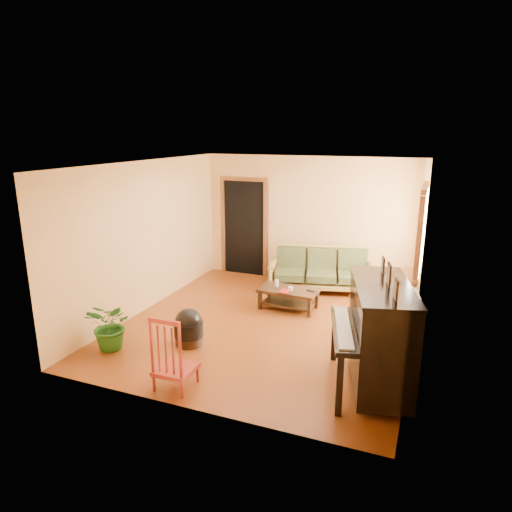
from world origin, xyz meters
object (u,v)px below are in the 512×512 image
at_px(armchair, 394,313).
at_px(red_chair, 175,351).
at_px(footstool, 189,331).
at_px(ceramic_crock, 395,288).
at_px(piano, 380,337).
at_px(potted_plant, 111,326).
at_px(sofa, 321,270).
at_px(coffee_table, 288,299).

relative_size(armchair, red_chair, 0.78).
distance_m(footstool, ceramic_crock, 4.28).
relative_size(footstool, red_chair, 0.45).
relative_size(red_chair, ceramic_crock, 3.92).
relative_size(armchair, footstool, 1.74).
relative_size(armchair, piano, 0.50).
distance_m(piano, potted_plant, 3.73).
xyz_separation_m(footstool, ceramic_crock, (2.65, 3.36, -0.08)).
bearing_deg(sofa, ceramic_crock, -0.58).
bearing_deg(armchair, ceramic_crock, 84.15).
xyz_separation_m(sofa, potted_plant, (-2.21, -3.58, -0.07)).
bearing_deg(red_chair, potted_plant, 158.49).
bearing_deg(coffee_table, footstool, -116.51).
relative_size(piano, red_chair, 1.56).
height_order(armchair, footstool, armchair).
height_order(sofa, footstool, sofa).
xyz_separation_m(red_chair, potted_plant, (-1.39, 0.54, -0.12)).
distance_m(coffee_table, piano, 2.78).
distance_m(coffee_table, potted_plant, 3.09).
bearing_deg(armchair, sofa, 123.51).
xyz_separation_m(armchair, footstool, (-2.78, -1.41, -0.17)).
height_order(sofa, piano, piano).
bearing_deg(potted_plant, red_chair, -21.15).
bearing_deg(sofa, coffee_table, -118.96).
xyz_separation_m(armchair, red_chair, (-2.35, -2.49, 0.11)).
height_order(red_chair, ceramic_crock, red_chair).
height_order(ceramic_crock, potted_plant, potted_plant).
distance_m(piano, red_chair, 2.49).
xyz_separation_m(sofa, footstool, (-1.26, -3.03, -0.23)).
xyz_separation_m(piano, ceramic_crock, (-0.10, 3.53, -0.55)).
bearing_deg(potted_plant, sofa, 58.31).
bearing_deg(red_chair, ceramic_crock, 63.13).
bearing_deg(sofa, footstool, -126.13).
xyz_separation_m(armchair, potted_plant, (-3.74, -1.96, -0.01)).
xyz_separation_m(armchair, piano, (-0.04, -1.59, 0.29)).
bearing_deg(potted_plant, ceramic_crock, 47.27).
height_order(armchair, red_chair, red_chair).
height_order(piano, red_chair, piano).
bearing_deg(footstool, red_chair, -68.07).
height_order(sofa, potted_plant, sofa).
bearing_deg(coffee_table, armchair, -14.68).
relative_size(piano, footstool, 3.47).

